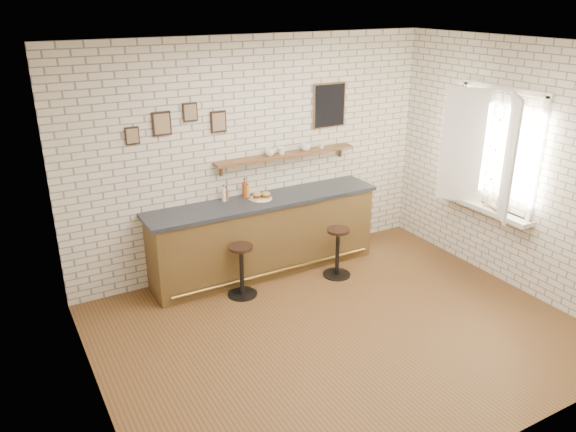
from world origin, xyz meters
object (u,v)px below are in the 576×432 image
object	(u,v)px
shelf_cup_a	(270,152)
shelf_cup_d	(321,145)
book_lower	(489,207)
shelf_cup_b	(281,151)
shelf_cup_c	(305,147)
bitters_bottle_brown	(226,195)
ciabatta_sandwich	(262,195)
condiment_bottle_yellow	(248,192)
book_upper	(491,207)
sandwich_plate	(261,199)
bar_stool_right	(338,251)
bar_stool_left	(242,269)
bitters_bottle_amber	(245,190)
bitters_bottle_white	(224,195)
bar_counter	(265,235)

from	to	relation	value
shelf_cup_a	shelf_cup_d	size ratio (longest dim) A/B	1.45
book_lower	shelf_cup_d	bearing A→B (deg)	128.61
shelf_cup_b	shelf_cup_c	bearing A→B (deg)	-59.31
bitters_bottle_brown	shelf_cup_a	distance (m)	0.79
ciabatta_sandwich	bitters_bottle_brown	world-z (taller)	bitters_bottle_brown
condiment_bottle_yellow	book_upper	xyz separation A→B (m)	(2.57, -1.68, -0.13)
sandwich_plate	book_lower	size ratio (longest dim) A/B	1.36
shelf_cup_a	shelf_cup_b	world-z (taller)	shelf_cup_a
bar_stool_right	shelf_cup_d	bearing A→B (deg)	74.24
sandwich_plate	bar_stool_left	xyz separation A→B (m)	(-0.51, -0.47, -0.66)
bitters_bottle_amber	bar_stool_left	size ratio (longest dim) A/B	0.39
bitters_bottle_white	book_lower	xyz separation A→B (m)	(2.89, -1.65, -0.16)
shelf_cup_c	shelf_cup_a	bearing A→B (deg)	124.07
condiment_bottle_yellow	shelf_cup_c	distance (m)	0.99
bitters_bottle_brown	shelf_cup_b	size ratio (longest dim) A/B	1.83
shelf_cup_a	shelf_cup_b	size ratio (longest dim) A/B	1.25
bar_counter	bitters_bottle_amber	size ratio (longest dim) A/B	11.99
condiment_bottle_yellow	bitters_bottle_brown	bearing A→B (deg)	180.00
sandwich_plate	shelf_cup_a	bearing A→B (deg)	37.55
bar_stool_left	bar_stool_right	xyz separation A→B (m)	(1.30, -0.14, 0.00)
bar_stool_right	bitters_bottle_brown	bearing A→B (deg)	147.50
bitters_bottle_brown	shelf_cup_d	world-z (taller)	shelf_cup_d
bitters_bottle_brown	bitters_bottle_white	bearing A→B (deg)	180.00
bar_counter	bar_stool_right	xyz separation A→B (m)	(0.75, -0.58, -0.16)
ciabatta_sandwich	shelf_cup_c	world-z (taller)	shelf_cup_c
bitters_bottle_white	bar_stool_left	bearing A→B (deg)	-96.30
shelf_cup_c	shelf_cup_d	xyz separation A→B (m)	(0.25, 0.00, -0.01)
bitters_bottle_white	shelf_cup_a	size ratio (longest dim) A/B	1.64
shelf_cup_c	bar_stool_right	bearing A→B (deg)	-143.89
bar_stool_right	shelf_cup_b	size ratio (longest dim) A/B	6.31
sandwich_plate	shelf_cup_b	bearing A→B (deg)	23.74
bar_stool_right	shelf_cup_a	size ratio (longest dim) A/B	5.05
bar_stool_left	book_lower	distance (m)	3.19
shelf_cup_c	sandwich_plate	bearing A→B (deg)	137.02
shelf_cup_c	shelf_cup_d	world-z (taller)	shelf_cup_c
shelf_cup_a	shelf_cup_c	size ratio (longest dim) A/B	1.01
ciabatta_sandwich	book_lower	distance (m)	2.87
sandwich_plate	bitters_bottle_white	size ratio (longest dim) A/B	1.31
bar_counter	condiment_bottle_yellow	world-z (taller)	condiment_bottle_yellow
condiment_bottle_yellow	shelf_cup_a	world-z (taller)	shelf_cup_a
book_lower	book_upper	size ratio (longest dim) A/B	0.91
bar_counter	book_upper	bearing A→B (deg)	-31.92
bar_stool_left	book_lower	bearing A→B (deg)	-19.19
bitters_bottle_white	book_upper	xyz separation A→B (m)	(2.89, -1.68, -0.14)
ciabatta_sandwich	bitters_bottle_amber	bearing A→B (deg)	137.41
bitters_bottle_amber	condiment_bottle_yellow	xyz separation A→B (m)	(0.04, 0.00, -0.03)
sandwich_plate	bar_stool_left	bearing A→B (deg)	-137.21
bitters_bottle_amber	shelf_cup_a	size ratio (longest dim) A/B	1.99
bar_stool_left	shelf_cup_c	xyz separation A→B (m)	(1.27, 0.65, 1.20)
bitters_bottle_brown	book_upper	distance (m)	3.32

